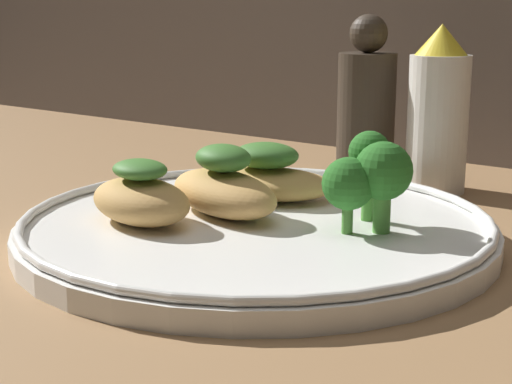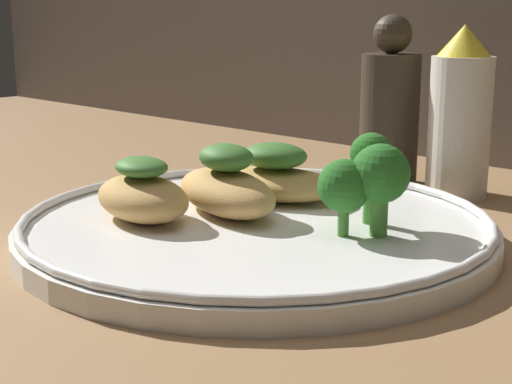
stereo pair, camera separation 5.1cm
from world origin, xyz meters
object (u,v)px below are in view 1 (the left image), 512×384
(sauce_bottle, at_px, (438,113))
(pepper_grinder, at_px, (366,109))
(plate, at_px, (256,227))
(broccoli_bunch, at_px, (369,173))

(sauce_bottle, height_order, pepper_grinder, pepper_grinder)
(pepper_grinder, bearing_deg, plate, -79.60)
(broccoli_bunch, bearing_deg, sauce_bottle, 102.07)
(plate, bearing_deg, pepper_grinder, 100.40)
(broccoli_bunch, relative_size, pepper_grinder, 0.45)
(broccoli_bunch, xyz_separation_m, pepper_grinder, (-0.11, 0.18, 0.01))
(broccoli_bunch, height_order, pepper_grinder, pepper_grinder)
(pepper_grinder, bearing_deg, sauce_bottle, 0.00)
(plate, height_order, broccoli_bunch, broccoli_bunch)
(pepper_grinder, bearing_deg, broccoli_bunch, -59.51)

